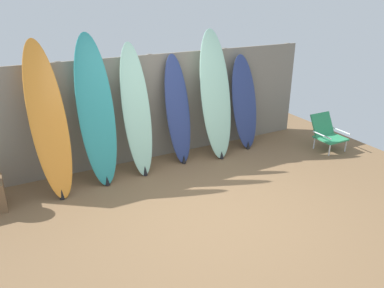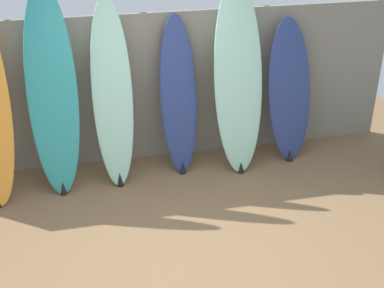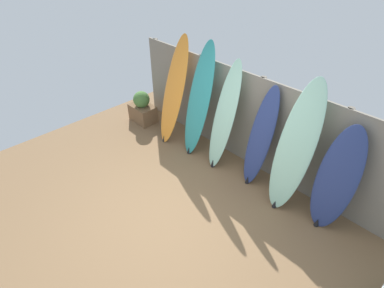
# 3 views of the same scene
# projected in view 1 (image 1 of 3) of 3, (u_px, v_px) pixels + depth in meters

# --- Properties ---
(ground) EXTENTS (7.68, 7.68, 0.00)m
(ground) POSITION_uv_depth(u_px,v_px,m) (211.00, 210.00, 5.08)
(ground) COLOR brown
(fence_back) EXTENTS (6.08, 0.11, 1.80)m
(fence_back) POSITION_uv_depth(u_px,v_px,m) (153.00, 108.00, 6.38)
(fence_back) COLOR gray
(fence_back) RESTS_ON ground
(surfboard_orange_0) EXTENTS (0.55, 0.81, 2.18)m
(surfboard_orange_0) POSITION_uv_depth(u_px,v_px,m) (48.00, 121.00, 5.20)
(surfboard_orange_0) COLOR orange
(surfboard_orange_0) RESTS_ON ground
(surfboard_teal_1) EXTENTS (0.55, 0.65, 2.23)m
(surfboard_teal_1) POSITION_uv_depth(u_px,v_px,m) (96.00, 112.00, 5.51)
(surfboard_teal_1) COLOR teal
(surfboard_teal_1) RESTS_ON ground
(surfboard_seafoam_2) EXTENTS (0.46, 0.61, 2.05)m
(surfboard_seafoam_2) POSITION_uv_depth(u_px,v_px,m) (137.00, 111.00, 5.83)
(surfboard_seafoam_2) COLOR #9ED6BC
(surfboard_seafoam_2) RESTS_ON ground
(surfboard_navy_3) EXTENTS (0.43, 0.51, 1.81)m
(surfboard_navy_3) POSITION_uv_depth(u_px,v_px,m) (178.00, 110.00, 6.26)
(surfboard_navy_3) COLOR navy
(surfboard_navy_3) RESTS_ON ground
(surfboard_seafoam_4) EXTENTS (0.57, 0.60, 2.18)m
(surfboard_seafoam_4) POSITION_uv_depth(u_px,v_px,m) (216.00, 96.00, 6.40)
(surfboard_seafoam_4) COLOR #9ED6BC
(surfboard_seafoam_4) RESTS_ON ground
(surfboard_navy_5) EXTENTS (0.61, 0.52, 1.71)m
(surfboard_navy_5) POSITION_uv_depth(u_px,v_px,m) (244.00, 103.00, 6.85)
(surfboard_navy_5) COLOR navy
(surfboard_navy_5) RESTS_ON ground
(beach_chair) EXTENTS (0.50, 0.58, 0.63)m
(beach_chair) POSITION_uv_depth(u_px,v_px,m) (327.00, 132.00, 6.94)
(beach_chair) COLOR silver
(beach_chair) RESTS_ON ground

